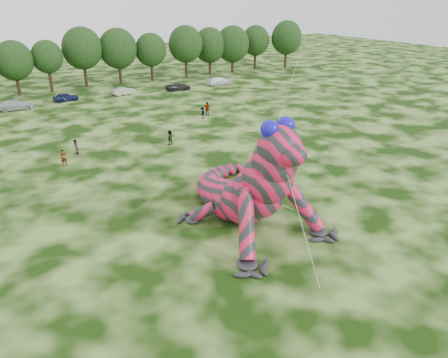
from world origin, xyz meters
The scene contains 23 objects.
ground centered at (0.00, 0.00, 0.00)m, with size 240.00×240.00×0.00m, color #16330A.
inflatable_gecko centered at (3.65, 1.77, 4.45)m, with size 14.99×17.81×8.90m, color #D11844, non-canonical shape.
flying_kite centered at (15.02, 7.05, 14.98)m, with size 3.05×4.07×17.02m.
tree_8 centered at (-4.22, 56.99, 4.47)m, with size 6.14×5.53×8.94m, color black, non-canonical shape.
tree_9 centered at (1.06, 57.35, 4.34)m, with size 5.27×4.74×8.68m, color black, non-canonical shape.
tree_10 centered at (7.40, 58.58, 5.25)m, with size 7.09×6.38×10.50m, color black, non-canonical shape.
tree_11 centered at (13.79, 58.20, 5.03)m, with size 7.01×6.31×10.07m, color black, non-canonical shape.
tree_12 centered at (20.01, 57.74, 4.49)m, with size 5.99×5.39×8.97m, color black, non-canonical shape.
tree_13 centered at (27.13, 57.13, 5.06)m, with size 6.83×6.15×10.13m, color black, non-canonical shape.
tree_14 centered at (33.46, 58.72, 4.70)m, with size 6.82×6.14×9.40m, color black, non-canonical shape.
tree_15 centered at (38.47, 57.77, 4.82)m, with size 7.17×6.45×9.63m, color black, non-canonical shape.
tree_16 centered at (45.45, 59.37, 4.69)m, with size 6.26×5.63×9.37m, color black, non-canonical shape.
tree_17 centered at (51.95, 56.66, 5.15)m, with size 6.98×6.28×10.30m, color black, non-canonical shape.
car_3 centered at (-6.15, 46.60, 0.73)m, with size 2.06×5.06×1.47m, color #B1B7BC.
car_4 centered at (1.48, 48.61, 0.66)m, with size 1.57×3.89×1.33m, color #131C4B.
car_5 centered at (11.05, 48.24, 0.64)m, with size 1.35×3.86×1.27m, color beige.
car_6 centered at (20.43, 47.00, 0.62)m, with size 2.07×4.49×1.25m, color #252527.
car_7 centered at (29.07, 47.35, 0.74)m, with size 2.07×5.08×1.47m, color white.
spectator_2 centered at (15.23, 28.29, 0.78)m, with size 1.01×0.58×1.56m, color gray.
spectator_5 centered at (6.77, 20.38, 0.86)m, with size 1.59×0.51×1.72m, color gray.
spectator_0 centered at (-5.05, 19.80, 0.86)m, with size 0.63×0.41×1.72m, color gray.
spectator_3 centered at (16.62, 29.42, 0.94)m, with size 1.11×0.46×1.89m, color gray.
spectator_1 centered at (-3.24, 22.51, 0.83)m, with size 0.80×0.63×1.65m, color gray.
Camera 1 is at (-12.30, -23.35, 16.14)m, focal length 35.00 mm.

